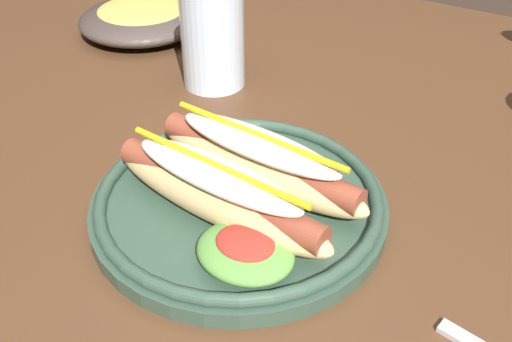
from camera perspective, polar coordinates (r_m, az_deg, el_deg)
dining_table at (r=0.73m, az=3.13°, el=-2.00°), size 1.36×1.01×0.74m
hot_dog_plate at (r=0.54m, az=-1.67°, el=-2.19°), size 0.28×0.28×0.08m
water_cup at (r=0.75m, az=-4.28°, el=12.92°), size 0.08×0.08×0.13m
side_bowl at (r=0.94m, az=-11.08°, el=14.50°), size 0.19×0.19×0.05m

